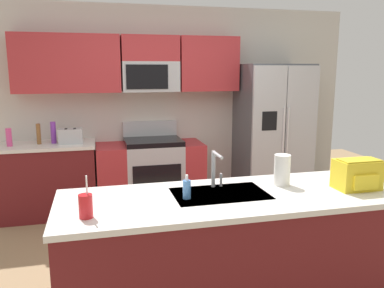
{
  "coord_description": "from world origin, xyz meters",
  "views": [
    {
      "loc": [
        -0.92,
        -3.12,
        1.78
      ],
      "look_at": [
        0.01,
        0.6,
        1.05
      ],
      "focal_mm": 36.61,
      "sensor_mm": 36.0,
      "label": 1
    }
  ],
  "objects_px": {
    "sink_faucet": "(215,166)",
    "paper_towel_roll": "(282,170)",
    "refrigerator": "(272,133)",
    "soap_dispenser": "(187,189)",
    "bottle_pink": "(9,137)",
    "drink_cup_red": "(86,206)",
    "range_oven": "(151,174)",
    "pepper_mill": "(39,134)",
    "toaster": "(71,136)",
    "bottle_purple": "(53,133)",
    "backpack": "(357,174)"
  },
  "relations": [
    {
      "from": "sink_faucet",
      "to": "paper_towel_roll",
      "type": "relative_size",
      "value": 1.17
    },
    {
      "from": "refrigerator",
      "to": "soap_dispenser",
      "type": "distance_m",
      "value": 2.9
    },
    {
      "from": "paper_towel_roll",
      "to": "soap_dispenser",
      "type": "bearing_deg",
      "value": -170.31
    },
    {
      "from": "bottle_pink",
      "to": "drink_cup_red",
      "type": "height_order",
      "value": "drink_cup_red"
    },
    {
      "from": "range_oven",
      "to": "sink_faucet",
      "type": "distance_m",
      "value": 2.29
    },
    {
      "from": "pepper_mill",
      "to": "toaster",
      "type": "bearing_deg",
      "value": -7.74
    },
    {
      "from": "toaster",
      "to": "paper_towel_roll",
      "type": "distance_m",
      "value": 2.77
    },
    {
      "from": "refrigerator",
      "to": "bottle_purple",
      "type": "height_order",
      "value": "refrigerator"
    },
    {
      "from": "pepper_mill",
      "to": "soap_dispenser",
      "type": "height_order",
      "value": "pepper_mill"
    },
    {
      "from": "refrigerator",
      "to": "sink_faucet",
      "type": "xyz_separation_m",
      "value": [
        -1.48,
        -2.12,
        0.14
      ]
    },
    {
      "from": "paper_towel_roll",
      "to": "refrigerator",
      "type": "bearing_deg",
      "value": 66.23
    },
    {
      "from": "paper_towel_roll",
      "to": "bottle_pink",
      "type": "bearing_deg",
      "value": 137.08
    },
    {
      "from": "refrigerator",
      "to": "bottle_purple",
      "type": "relative_size",
      "value": 7.06
    },
    {
      "from": "pepper_mill",
      "to": "backpack",
      "type": "distance_m",
      "value": 3.55
    },
    {
      "from": "toaster",
      "to": "sink_faucet",
      "type": "xyz_separation_m",
      "value": [
        1.16,
        -2.14,
        0.08
      ]
    },
    {
      "from": "bottle_purple",
      "to": "backpack",
      "type": "relative_size",
      "value": 0.82
    },
    {
      "from": "sink_faucet",
      "to": "paper_towel_roll",
      "type": "height_order",
      "value": "sink_faucet"
    },
    {
      "from": "bottle_purple",
      "to": "drink_cup_red",
      "type": "distance_m",
      "value": 2.64
    },
    {
      "from": "bottle_pink",
      "to": "paper_towel_roll",
      "type": "distance_m",
      "value": 3.23
    },
    {
      "from": "refrigerator",
      "to": "toaster",
      "type": "xyz_separation_m",
      "value": [
        -2.64,
        0.02,
        0.07
      ]
    },
    {
      "from": "range_oven",
      "to": "drink_cup_red",
      "type": "bearing_deg",
      "value": -106.19
    },
    {
      "from": "sink_faucet",
      "to": "bottle_purple",
      "type": "bearing_deg",
      "value": 121.57
    },
    {
      "from": "pepper_mill",
      "to": "paper_towel_roll",
      "type": "xyz_separation_m",
      "value": [
        2.04,
        -2.25,
        -0.0
      ]
    },
    {
      "from": "range_oven",
      "to": "backpack",
      "type": "distance_m",
      "value": 2.82
    },
    {
      "from": "sink_faucet",
      "to": "refrigerator",
      "type": "bearing_deg",
      "value": 55.07
    },
    {
      "from": "refrigerator",
      "to": "soap_dispenser",
      "type": "relative_size",
      "value": 10.88
    },
    {
      "from": "toaster",
      "to": "drink_cup_red",
      "type": "bearing_deg",
      "value": -85.12
    },
    {
      "from": "backpack",
      "to": "toaster",
      "type": "bearing_deg",
      "value": 131.89
    },
    {
      "from": "toaster",
      "to": "soap_dispenser",
      "type": "relative_size",
      "value": 1.65
    },
    {
      "from": "refrigerator",
      "to": "soap_dispenser",
      "type": "bearing_deg",
      "value": -127.05
    },
    {
      "from": "range_oven",
      "to": "toaster",
      "type": "bearing_deg",
      "value": -176.9
    },
    {
      "from": "refrigerator",
      "to": "toaster",
      "type": "distance_m",
      "value": 2.64
    },
    {
      "from": "toaster",
      "to": "bottle_purple",
      "type": "bearing_deg",
      "value": 161.83
    },
    {
      "from": "pepper_mill",
      "to": "sink_faucet",
      "type": "bearing_deg",
      "value": -55.2
    },
    {
      "from": "pepper_mill",
      "to": "soap_dispenser",
      "type": "bearing_deg",
      "value": -62.21
    },
    {
      "from": "pepper_mill",
      "to": "range_oven",
      "type": "bearing_deg",
      "value": 0.11
    },
    {
      "from": "pepper_mill",
      "to": "refrigerator",
      "type": "bearing_deg",
      "value": -1.32
    },
    {
      "from": "refrigerator",
      "to": "bottle_pink",
      "type": "bearing_deg",
      "value": 179.71
    },
    {
      "from": "bottle_purple",
      "to": "toaster",
      "type": "bearing_deg",
      "value": -18.17
    },
    {
      "from": "bottle_pink",
      "to": "bottle_purple",
      "type": "bearing_deg",
      "value": 8.07
    },
    {
      "from": "drink_cup_red",
      "to": "soap_dispenser",
      "type": "bearing_deg",
      "value": 16.65
    },
    {
      "from": "pepper_mill",
      "to": "bottle_pink",
      "type": "distance_m",
      "value": 0.32
    },
    {
      "from": "sink_faucet",
      "to": "backpack",
      "type": "relative_size",
      "value": 0.88
    },
    {
      "from": "refrigerator",
      "to": "drink_cup_red",
      "type": "distance_m",
      "value": 3.49
    },
    {
      "from": "range_oven",
      "to": "sink_faucet",
      "type": "height_order",
      "value": "sink_faucet"
    },
    {
      "from": "paper_towel_roll",
      "to": "toaster",
      "type": "bearing_deg",
      "value": 127.3
    },
    {
      "from": "range_oven",
      "to": "bottle_purple",
      "type": "distance_m",
      "value": 1.31
    },
    {
      "from": "refrigerator",
      "to": "sink_faucet",
      "type": "height_order",
      "value": "refrigerator"
    },
    {
      "from": "bottle_purple",
      "to": "sink_faucet",
      "type": "height_order",
      "value": "sink_faucet"
    },
    {
      "from": "toaster",
      "to": "drink_cup_red",
      "type": "height_order",
      "value": "drink_cup_red"
    }
  ]
}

